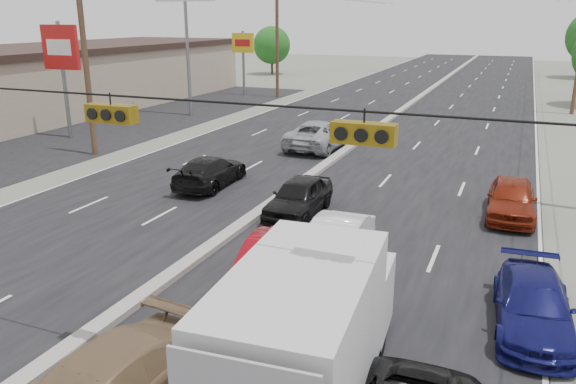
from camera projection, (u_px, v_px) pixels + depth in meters
name	position (u px, v px, depth m)	size (l,w,h in m)	color
ground	(81.00, 344.00, 12.98)	(200.00, 200.00, 0.00)	#606356
road_surface	(383.00, 124.00, 39.42)	(20.00, 160.00, 0.02)	black
center_median	(383.00, 123.00, 39.39)	(0.50, 160.00, 0.20)	gray
strip_mall	(43.00, 83.00, 43.84)	(12.00, 42.00, 4.60)	tan
parking_lot	(140.00, 120.00, 41.24)	(10.00, 42.00, 0.02)	black
utility_pole_left_b	(85.00, 59.00, 29.25)	(1.60, 0.30, 10.00)	#422D1E
utility_pole_left_c	(277.00, 41.00, 51.29)	(1.60, 0.30, 10.00)	#422D1E
traffic_signals	(107.00, 111.00, 10.83)	(25.00, 0.30, 0.54)	black
pole_sign_mid	(61.00, 54.00, 33.54)	(2.60, 0.25, 7.00)	slate
pole_sign_far	(243.00, 48.00, 52.78)	(2.20, 0.25, 6.00)	slate
tree_left_far	(272.00, 45.00, 72.81)	(4.80, 4.80, 6.12)	#382619
box_truck	(310.00, 334.00, 10.36)	(2.66, 6.45, 3.20)	black
red_sedan	(272.00, 265.00, 15.43)	(1.49, 4.27, 1.41)	maroon
queue_car_a	(299.00, 197.00, 21.24)	(1.67, 4.15, 1.41)	black
queue_car_b	(335.00, 245.00, 16.82)	(1.49, 4.27, 1.41)	white
queue_car_d	(533.00, 306.00, 13.40)	(1.74, 4.27, 1.24)	#101151
queue_car_e	(512.00, 199.00, 20.97)	(1.71, 4.26, 1.45)	maroon
oncoming_near	(210.00, 172.00, 24.88)	(1.87, 4.61, 1.34)	black
oncoming_far	(320.00, 135.00, 32.06)	(2.64, 5.72, 1.59)	#9EA1A5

